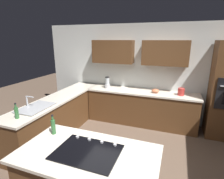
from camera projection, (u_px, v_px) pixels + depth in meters
name	position (u px, v px, depth m)	size (l,w,h in m)	color
ground_plane	(127.00, 163.00, 3.26)	(14.00, 14.00, 0.00)	brown
wall_back	(146.00, 69.00, 4.74)	(6.00, 0.44, 2.60)	silver
lower_cabinets_back	(141.00, 108.00, 4.73)	(2.80, 0.60, 0.86)	brown
countertop_back	(142.00, 92.00, 4.61)	(2.84, 0.64, 0.04)	silver
lower_cabinets_side	(60.00, 116.00, 4.25)	(0.60, 2.90, 0.86)	brown
countertop_side	(58.00, 98.00, 4.12)	(0.64, 2.94, 0.04)	silver
island_top	(87.00, 154.00, 2.12)	(1.69, 0.94, 0.04)	silver
sink_unit	(35.00, 107.00, 3.47)	(0.46, 0.70, 0.23)	#515456
cooktop	(87.00, 152.00, 2.12)	(0.76, 0.56, 0.03)	black
blender	(107.00, 83.00, 4.86)	(0.15, 0.15, 0.32)	silver
mixing_bowl	(155.00, 91.00, 4.45)	(0.19, 0.19, 0.10)	#CC724C
kettle	(181.00, 92.00, 4.24)	(0.15, 0.15, 0.18)	red
dish_soap_bottle	(16.00, 112.00, 2.99)	(0.07, 0.07, 0.28)	#336B38
oil_bottle	(53.00, 126.00, 2.50)	(0.06, 0.06, 0.29)	#336B38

